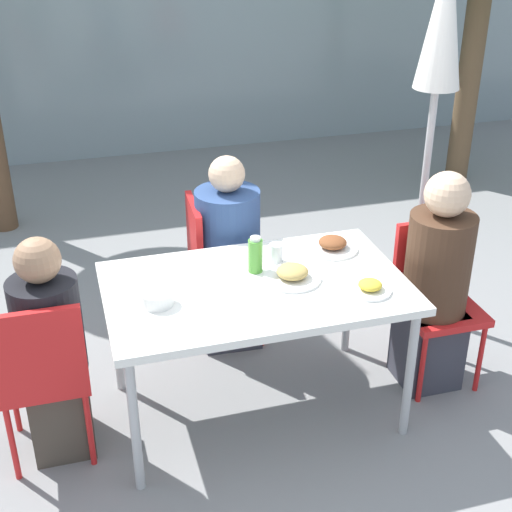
{
  "coord_description": "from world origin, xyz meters",
  "views": [
    {
      "loc": [
        -0.82,
        -2.82,
        2.41
      ],
      "look_at": [
        0.0,
        0.0,
        0.9
      ],
      "focal_mm": 50.0,
      "sensor_mm": 36.0,
      "label": 1
    }
  ],
  "objects_px": {
    "chair_far": "(213,260)",
    "drinking_cup": "(276,253)",
    "chair_left": "(42,369)",
    "salad_bowl": "(157,298)",
    "closed_umbrella": "(439,60)",
    "person_right": "(435,288)",
    "chair_right": "(435,290)",
    "person_far": "(228,259)",
    "bottle": "(255,255)",
    "person_left": "(52,354)"
  },
  "relations": [
    {
      "from": "person_left",
      "to": "chair_far",
      "type": "height_order",
      "value": "person_left"
    },
    {
      "from": "chair_left",
      "to": "person_far",
      "type": "bearing_deg",
      "value": 36.24
    },
    {
      "from": "person_left",
      "to": "salad_bowl",
      "type": "height_order",
      "value": "person_left"
    },
    {
      "from": "person_far",
      "to": "person_left",
      "type": "bearing_deg",
      "value": -52.77
    },
    {
      "from": "chair_far",
      "to": "closed_umbrella",
      "type": "distance_m",
      "value": 1.66
    },
    {
      "from": "chair_left",
      "to": "person_far",
      "type": "relative_size",
      "value": 0.76
    },
    {
      "from": "person_left",
      "to": "chair_right",
      "type": "xyz_separation_m",
      "value": [
        1.98,
        0.07,
        -0.02
      ]
    },
    {
      "from": "chair_far",
      "to": "person_far",
      "type": "height_order",
      "value": "person_far"
    },
    {
      "from": "chair_left",
      "to": "person_right",
      "type": "relative_size",
      "value": 0.72
    },
    {
      "from": "closed_umbrella",
      "to": "person_right",
      "type": "bearing_deg",
      "value": -111.31
    },
    {
      "from": "person_right",
      "to": "salad_bowl",
      "type": "height_order",
      "value": "person_right"
    },
    {
      "from": "closed_umbrella",
      "to": "drinking_cup",
      "type": "distance_m",
      "value": 1.41
    },
    {
      "from": "chair_right",
      "to": "bottle",
      "type": "bearing_deg",
      "value": -2.68
    },
    {
      "from": "person_left",
      "to": "person_right",
      "type": "bearing_deg",
      "value": -0.03
    },
    {
      "from": "chair_far",
      "to": "person_right",
      "type": "bearing_deg",
      "value": 56.38
    },
    {
      "from": "chair_far",
      "to": "salad_bowl",
      "type": "xyz_separation_m",
      "value": [
        -0.44,
        -0.79,
        0.27
      ]
    },
    {
      "from": "bottle",
      "to": "person_left",
      "type": "bearing_deg",
      "value": -173.09
    },
    {
      "from": "chair_left",
      "to": "salad_bowl",
      "type": "height_order",
      "value": "chair_left"
    },
    {
      "from": "drinking_cup",
      "to": "salad_bowl",
      "type": "relative_size",
      "value": 0.63
    },
    {
      "from": "closed_umbrella",
      "to": "bottle",
      "type": "xyz_separation_m",
      "value": [
        -1.19,
        -0.54,
        -0.75
      ]
    },
    {
      "from": "chair_left",
      "to": "chair_right",
      "type": "height_order",
      "value": "same"
    },
    {
      "from": "chair_far",
      "to": "bottle",
      "type": "distance_m",
      "value": 0.7
    },
    {
      "from": "closed_umbrella",
      "to": "drinking_cup",
      "type": "bearing_deg",
      "value": -156.25
    },
    {
      "from": "person_far",
      "to": "bottle",
      "type": "bearing_deg",
      "value": 2.73
    },
    {
      "from": "closed_umbrella",
      "to": "drinking_cup",
      "type": "xyz_separation_m",
      "value": [
        -1.06,
        -0.47,
        -0.79
      ]
    },
    {
      "from": "chair_left",
      "to": "person_far",
      "type": "xyz_separation_m",
      "value": [
        1.05,
        0.76,
        0.02
      ]
    },
    {
      "from": "person_far",
      "to": "drinking_cup",
      "type": "height_order",
      "value": "person_far"
    },
    {
      "from": "person_right",
      "to": "drinking_cup",
      "type": "distance_m",
      "value": 0.85
    },
    {
      "from": "chair_left",
      "to": "salad_bowl",
      "type": "distance_m",
      "value": 0.6
    },
    {
      "from": "person_far",
      "to": "bottle",
      "type": "distance_m",
      "value": 0.64
    },
    {
      "from": "person_right",
      "to": "bottle",
      "type": "height_order",
      "value": "person_right"
    },
    {
      "from": "chair_far",
      "to": "person_far",
      "type": "bearing_deg",
      "value": 58.02
    },
    {
      "from": "bottle",
      "to": "chair_far",
      "type": "bearing_deg",
      "value": 96.99
    },
    {
      "from": "closed_umbrella",
      "to": "salad_bowl",
      "type": "relative_size",
      "value": 14.69
    },
    {
      "from": "person_right",
      "to": "chair_right",
      "type": "bearing_deg",
      "value": -121.98
    },
    {
      "from": "person_left",
      "to": "drinking_cup",
      "type": "relative_size",
      "value": 11.77
    },
    {
      "from": "chair_far",
      "to": "closed_umbrella",
      "type": "height_order",
      "value": "closed_umbrella"
    },
    {
      "from": "chair_far",
      "to": "closed_umbrella",
      "type": "xyz_separation_m",
      "value": [
        1.27,
        -0.08,
        1.08
      ]
    },
    {
      "from": "person_right",
      "to": "drinking_cup",
      "type": "bearing_deg",
      "value": -13.82
    },
    {
      "from": "chair_far",
      "to": "drinking_cup",
      "type": "distance_m",
      "value": 0.65
    },
    {
      "from": "person_left",
      "to": "bottle",
      "type": "distance_m",
      "value": 1.05
    },
    {
      "from": "chair_left",
      "to": "closed_umbrella",
      "type": "bearing_deg",
      "value": 18.56
    },
    {
      "from": "person_right",
      "to": "bottle",
      "type": "bearing_deg",
      "value": -7.7
    },
    {
      "from": "drinking_cup",
      "to": "salad_bowl",
      "type": "bearing_deg",
      "value": -158.79
    },
    {
      "from": "chair_right",
      "to": "person_far",
      "type": "relative_size",
      "value": 0.76
    },
    {
      "from": "chair_far",
      "to": "salad_bowl",
      "type": "height_order",
      "value": "chair_far"
    },
    {
      "from": "chair_left",
      "to": "chair_right",
      "type": "relative_size",
      "value": 1.0
    },
    {
      "from": "chair_right",
      "to": "person_right",
      "type": "height_order",
      "value": "person_right"
    },
    {
      "from": "bottle",
      "to": "person_far",
      "type": "bearing_deg",
      "value": 89.79
    },
    {
      "from": "chair_far",
      "to": "bottle",
      "type": "height_order",
      "value": "bottle"
    }
  ]
}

